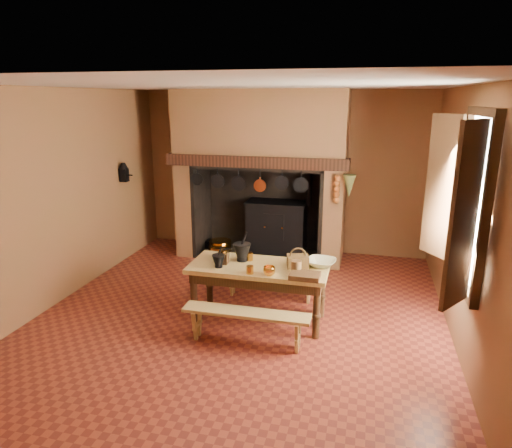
{
  "coord_description": "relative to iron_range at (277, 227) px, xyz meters",
  "views": [
    {
      "loc": [
        1.45,
        -5.09,
        2.66
      ],
      "look_at": [
        0.11,
        0.3,
        1.12
      ],
      "focal_mm": 32.0,
      "sensor_mm": 36.0,
      "label": 1
    }
  ],
  "objects": [
    {
      "name": "onion_string",
      "position": [
        1.04,
        -0.66,
        0.85
      ],
      "size": [
        0.12,
        0.1,
        0.46
      ],
      "primitive_type": null,
      "color": "#B85522",
      "rests_on": "chimney_breast"
    },
    {
      "name": "bench_back",
      "position": [
        0.28,
        -1.89,
        -0.21
      ],
      "size": [
        1.31,
        0.23,
        0.37
      ],
      "color": "tan",
      "rests_on": "floor"
    },
    {
      "name": "mortar_small",
      "position": [
        -0.17,
        -2.71,
        0.32
      ],
      "size": [
        0.15,
        0.15,
        0.26
      ],
      "rotation": [
        0.0,
        0.0,
        0.14
      ],
      "color": "black",
      "rests_on": "work_table"
    },
    {
      "name": "bench_front",
      "position": [
        0.28,
        -3.13,
        -0.18
      ],
      "size": [
        1.43,
        0.25,
        0.4
      ],
      "color": "tan",
      "rests_on": "floor"
    },
    {
      "name": "hanging_pans",
      "position": [
        -0.3,
        -0.64,
        0.88
      ],
      "size": [
        1.92,
        0.29,
        0.27
      ],
      "color": "black",
      "rests_on": "chimney_breast"
    },
    {
      "name": "ceiling",
      "position": [
        0.04,
        -2.45,
        2.32
      ],
      "size": [
        5.5,
        5.5,
        0.0
      ],
      "primitive_type": "plane",
      "rotation": [
        3.14,
        0.0,
        0.0
      ],
      "color": "silver",
      "rests_on": "back_wall"
    },
    {
      "name": "stoneware_crock",
      "position": [
        0.76,
        -2.68,
        0.31
      ],
      "size": [
        0.15,
        0.15,
        0.15
      ],
      "primitive_type": "cylinder",
      "rotation": [
        0.0,
        0.0,
        -0.29
      ],
      "color": "#51361E",
      "rests_on": "work_table"
    },
    {
      "name": "mortar_large",
      "position": [
        0.05,
        -2.43,
        0.36
      ],
      "size": [
        0.22,
        0.22,
        0.38
      ],
      "rotation": [
        0.0,
        0.0,
        0.32
      ],
      "color": "black",
      "rests_on": "work_table"
    },
    {
      "name": "chimney_breast",
      "position": [
        -0.26,
        -0.14,
        1.33
      ],
      "size": [
        2.95,
        0.96,
        2.8
      ],
      "color": "brown",
      "rests_on": "floor"
    },
    {
      "name": "hearth_pans",
      "position": [
        -1.01,
        -0.23,
        -0.39
      ],
      "size": [
        0.51,
        0.62,
        0.2
      ],
      "color": "gold",
      "rests_on": "floor"
    },
    {
      "name": "wall_front",
      "position": [
        0.04,
        -5.2,
        0.92
      ],
      "size": [
        5.0,
        0.02,
        2.8
      ],
      "primitive_type": "cube",
      "color": "brown",
      "rests_on": "floor"
    },
    {
      "name": "glass_jar",
      "position": [
        0.72,
        -2.43,
        0.3
      ],
      "size": [
        0.1,
        0.1,
        0.14
      ],
      "primitive_type": "cylinder",
      "rotation": [
        0.0,
        0.0,
        -0.37
      ],
      "color": "beige",
      "rests_on": "work_table"
    },
    {
      "name": "wall_left",
      "position": [
        -2.46,
        -2.45,
        0.92
      ],
      "size": [
        0.02,
        5.5,
        2.8
      ],
      "primitive_type": "cube",
      "color": "brown",
      "rests_on": "floor"
    },
    {
      "name": "herb_bunch",
      "position": [
        1.22,
        -0.66,
        0.9
      ],
      "size": [
        0.2,
        0.2,
        0.35
      ],
      "primitive_type": "cone",
      "rotation": [
        3.14,
        0.0,
        0.0
      ],
      "color": "brown",
      "rests_on": "chimney_breast"
    },
    {
      "name": "brass_mug_b",
      "position": [
        0.13,
        -2.39,
        0.29
      ],
      "size": [
        0.1,
        0.1,
        0.1
      ],
      "primitive_type": "cylinder",
      "rotation": [
        0.0,
        0.0,
        0.18
      ],
      "color": "gold",
      "rests_on": "work_table"
    },
    {
      "name": "floor",
      "position": [
        0.04,
        -2.45,
        -0.48
      ],
      "size": [
        5.5,
        5.5,
        0.0
      ],
      "primitive_type": "plane",
      "color": "maroon",
      "rests_on": "ground"
    },
    {
      "name": "back_wall",
      "position": [
        0.04,
        0.3,
        0.92
      ],
      "size": [
        5.0,
        0.02,
        2.8
      ],
      "primitive_type": "cube",
      "color": "brown",
      "rests_on": "floor"
    },
    {
      "name": "work_table",
      "position": [
        0.28,
        -2.53,
        0.12
      ],
      "size": [
        1.66,
        0.74,
        0.72
      ],
      "color": "tan",
      "rests_on": "floor"
    },
    {
      "name": "wall_right",
      "position": [
        2.54,
        -2.45,
        0.92
      ],
      "size": [
        0.02,
        5.5,
        2.8
      ],
      "primitive_type": "cube",
      "color": "brown",
      "rests_on": "floor"
    },
    {
      "name": "wicker_basket",
      "position": [
        0.74,
        -2.47,
        0.31
      ],
      "size": [
        0.29,
        0.24,
        0.24
      ],
      "rotation": [
        0.0,
        0.0,
        0.24
      ],
      "color": "#453014",
      "rests_on": "work_table"
    },
    {
      "name": "mixing_bowl",
      "position": [
        1.01,
        -2.38,
        0.28
      ],
      "size": [
        0.38,
        0.38,
        0.08
      ],
      "primitive_type": "imported",
      "rotation": [
        0.0,
        0.0,
        -0.12
      ],
      "color": "#B9B78E",
      "rests_on": "work_table"
    },
    {
      "name": "brass_mug_a",
      "position": [
        0.25,
        -2.82,
        0.28
      ],
      "size": [
        0.09,
        0.09,
        0.09
      ],
      "primitive_type": "cylinder",
      "rotation": [
        0.0,
        0.0,
        -0.14
      ],
      "color": "gold",
      "rests_on": "work_table"
    },
    {
      "name": "wooden_tray",
      "position": [
        0.88,
        -2.8,
        0.26
      ],
      "size": [
        0.34,
        0.25,
        0.06
      ],
      "primitive_type": "cube",
      "rotation": [
        0.0,
        0.0,
        -0.02
      ],
      "color": "#351E10",
      "rests_on": "work_table"
    },
    {
      "name": "iron_range",
      "position": [
        0.0,
        0.0,
        0.0
      ],
      "size": [
        1.12,
        0.55,
        1.6
      ],
      "color": "black",
      "rests_on": "floor"
    },
    {
      "name": "coffee_grinder",
      "position": [
        -0.16,
        -2.57,
        0.31
      ],
      "size": [
        0.18,
        0.14,
        0.2
      ],
      "rotation": [
        0.0,
        0.0,
        0.05
      ],
      "color": "#351E10",
      "rests_on": "work_table"
    },
    {
      "name": "brass_cup",
      "position": [
        0.47,
        -2.82,
        0.29
      ],
      "size": [
        0.18,
        0.18,
        0.11
      ],
      "primitive_type": "imported",
      "rotation": [
        0.0,
        0.0,
        -0.43
      ],
      "color": "gold",
      "rests_on": "work_table"
    },
    {
      "name": "window",
      "position": [
        2.39,
        -2.85,
        1.22
      ],
      "size": [
        0.39,
        1.75,
        1.76
      ],
      "color": "white",
      "rests_on": "wall_right"
    },
    {
      "name": "wall_coffee_mill",
      "position": [
        -2.38,
        -0.9,
        1.03
      ],
      "size": [
        0.23,
        0.16,
        0.31
      ],
      "color": "black",
      "rests_on": "wall_left"
    }
  ]
}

